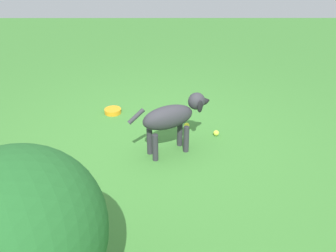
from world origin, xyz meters
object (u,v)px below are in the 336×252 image
(tennis_ball_0, at_px, (187,125))
(water_bowl, at_px, (113,111))
(dog, at_px, (173,117))
(tennis_ball_1, at_px, (216,133))

(tennis_ball_0, relative_size, water_bowl, 0.30)
(dog, height_order, water_bowl, dog)
(dog, height_order, tennis_ball_0, dog)
(dog, relative_size, water_bowl, 3.88)
(water_bowl, bearing_deg, tennis_ball_0, -112.78)
(tennis_ball_0, relative_size, tennis_ball_1, 1.00)
(tennis_ball_0, height_order, tennis_ball_1, same)
(dog, distance_m, tennis_ball_0, 0.67)
(tennis_ball_0, bearing_deg, dog, 160.44)
(tennis_ball_1, xyz_separation_m, water_bowl, (0.59, 1.30, -0.00))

